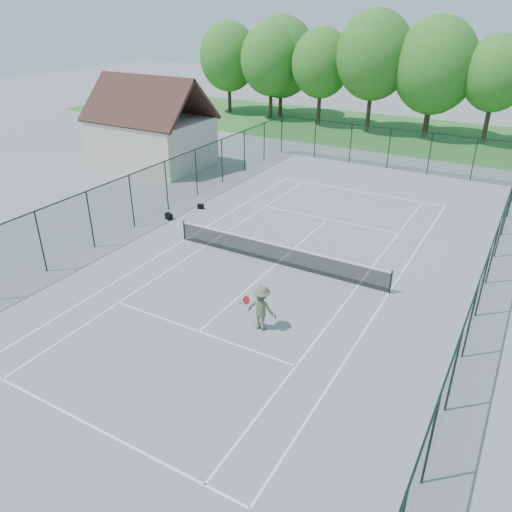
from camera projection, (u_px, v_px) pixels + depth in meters
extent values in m
plane|color=gray|center=(277.00, 264.00, 24.00)|extent=(140.00, 140.00, 0.00)
cube|color=#367C2E|center=(424.00, 136.00, 47.21)|extent=(80.00, 16.00, 0.01)
cube|color=white|center=(359.00, 191.00, 33.19)|extent=(10.97, 0.08, 0.01)
cube|color=white|center=(91.00, 426.00, 14.80)|extent=(10.97, 0.08, 0.01)
cube|color=white|center=(328.00, 219.00, 28.95)|extent=(8.23, 0.08, 0.01)
cube|color=white|center=(199.00, 331.00, 19.05)|extent=(8.23, 0.08, 0.01)
cube|color=white|center=(389.00, 293.00, 21.57)|extent=(0.08, 23.77, 0.01)
cube|color=white|center=(185.00, 240.00, 26.43)|extent=(0.08, 23.77, 0.01)
cube|color=white|center=(358.00, 285.00, 22.17)|extent=(0.08, 23.77, 0.01)
cube|color=white|center=(206.00, 245.00, 25.82)|extent=(0.08, 23.77, 0.01)
cube|color=white|center=(277.00, 264.00, 24.00)|extent=(0.08, 12.80, 0.01)
cylinder|color=black|center=(184.00, 230.00, 26.19)|extent=(0.08, 0.08, 1.10)
cylinder|color=black|center=(391.00, 282.00, 21.31)|extent=(0.08, 0.08, 1.10)
cube|color=black|center=(277.00, 254.00, 23.77)|extent=(11.00, 0.02, 0.96)
cube|color=white|center=(277.00, 245.00, 23.55)|extent=(11.00, 0.05, 0.07)
cube|color=#1F3D25|center=(389.00, 149.00, 37.25)|extent=(18.00, 0.02, 3.00)
cube|color=#1F3D25|center=(483.00, 283.00, 19.33)|extent=(0.02, 36.00, 3.00)
cube|color=#1F3D25|center=(132.00, 201.00, 27.31)|extent=(0.02, 36.00, 3.00)
cube|color=black|center=(391.00, 128.00, 36.57)|extent=(18.00, 0.05, 0.05)
cube|color=black|center=(491.00, 249.00, 18.65)|extent=(0.05, 36.00, 0.05)
cube|color=black|center=(129.00, 175.00, 26.63)|extent=(0.05, 36.00, 0.05)
cube|color=beige|center=(152.00, 142.00, 38.03)|extent=(8.00, 6.00, 3.50)
cube|color=#442821|center=(161.00, 95.00, 37.72)|extent=(8.60, 3.27, 3.27)
cube|color=#442821|center=(134.00, 101.00, 35.40)|extent=(8.60, 3.27, 3.27)
cylinder|color=#3C2D1F|center=(271.00, 98.00, 53.57)|extent=(0.40, 0.40, 4.20)
ellipsoid|color=#3B8328|center=(271.00, 59.00, 51.80)|extent=(6.40, 6.40, 7.40)
cylinder|color=#3C2D1F|center=(427.00, 113.00, 46.26)|extent=(0.40, 0.40, 4.20)
ellipsoid|color=#3B8328|center=(434.00, 68.00, 44.49)|extent=(6.40, 6.40, 7.40)
cube|color=black|center=(169.00, 216.00, 28.86)|extent=(0.52, 0.41, 0.37)
cube|color=black|center=(201.00, 206.00, 30.37)|extent=(0.43, 0.34, 0.29)
imported|color=#5E6447|center=(261.00, 308.00, 18.83)|extent=(1.22, 0.73, 1.85)
sphere|color=#BDD231|center=(285.00, 306.00, 18.74)|extent=(0.07, 0.07, 0.07)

